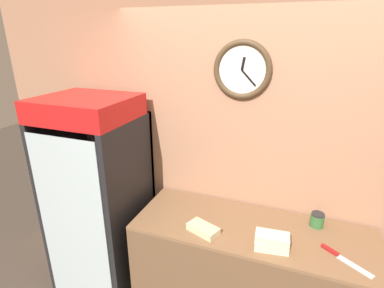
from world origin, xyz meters
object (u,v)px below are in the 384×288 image
sandwich_stack_middle (272,238)px  sandwich_flat_left (203,229)px  condiment_jar (317,220)px  sandwich_stack_bottom (271,245)px  beverage_cooler (102,186)px  chefs_knife (339,256)px

sandwich_stack_middle → sandwich_flat_left: 0.50m
condiment_jar → sandwich_stack_bottom: bearing=-126.8°
beverage_cooler → condiment_jar: 1.84m
sandwich_stack_middle → chefs_knife: sandwich_stack_middle is taller
sandwich_stack_bottom → sandwich_stack_middle: sandwich_stack_middle is taller
chefs_knife → sandwich_flat_left: bearing=-175.9°
beverage_cooler → sandwich_stack_middle: (1.54, -0.20, -0.00)m
sandwich_stack_middle → chefs_knife: (0.43, 0.08, -0.08)m
beverage_cooler → condiment_jar: bearing=5.8°
beverage_cooler → sandwich_stack_bottom: (1.54, -0.20, -0.06)m
beverage_cooler → chefs_knife: size_ratio=5.99×
sandwich_stack_bottom → chefs_knife: size_ratio=0.78×
beverage_cooler → condiment_jar: (1.83, 0.19, -0.04)m
beverage_cooler → chefs_knife: 1.97m
beverage_cooler → sandwich_stack_bottom: 1.55m
condiment_jar → sandwich_flat_left: bearing=-154.3°
sandwich_stack_bottom → condiment_jar: 0.49m
sandwich_stack_bottom → condiment_jar: size_ratio=2.19×
chefs_knife → condiment_jar: bearing=113.3°
sandwich_flat_left → chefs_knife: sandwich_flat_left is taller
sandwich_stack_middle → sandwich_stack_bottom: bearing=0.0°
sandwich_stack_bottom → condiment_jar: (0.29, 0.39, 0.02)m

